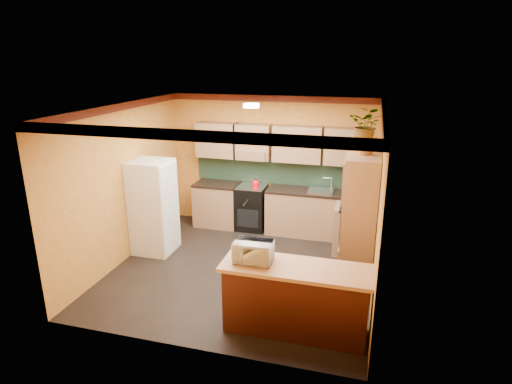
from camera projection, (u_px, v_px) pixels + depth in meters
The scene contains 15 objects.
room_shell at pixel (247, 144), 6.81m from camera, with size 4.24×4.24×2.72m.
base_cabinets_back at pixel (281, 211), 8.64m from camera, with size 3.65×0.60×0.88m, color #AC7A5B.
countertop_back at pixel (282, 189), 8.50m from camera, with size 3.65×0.62×0.04m, color black.
stove at pixel (252, 207), 8.79m from camera, with size 0.58×0.58×0.91m, color black.
kettle at pixel (256, 183), 8.55m from camera, with size 0.17×0.17×0.18m, color red, non-canonical shape.
sink at pixel (321, 191), 8.29m from camera, with size 0.48×0.40×0.03m, color silver.
base_cabinets_right at pixel (357, 230), 7.68m from camera, with size 0.60×0.80×0.88m, color #AC7A5B.
countertop_right at pixel (358, 206), 7.54m from camera, with size 0.62×0.80×0.04m, color black.
fridge at pixel (153, 207), 7.65m from camera, with size 0.68×0.66×1.70m, color white.
pantry at pixel (359, 224), 6.35m from camera, with size 0.48×0.90×2.10m, color #AC7A5B.
fern_pot at pixel (365, 149), 6.05m from camera, with size 0.22×0.22×0.16m, color #945324.
fern at pixel (367, 125), 5.95m from camera, with size 0.46×0.40×0.51m, color #AC7A5B.
breakfast_bar at pixel (296, 301), 5.47m from camera, with size 1.80×0.55×0.88m, color #43120F.
bar_top at pixel (297, 268), 5.33m from camera, with size 1.90×0.65×0.05m, color tan.
microwave at pixel (253, 251), 5.42m from camera, with size 0.49×0.33×0.27m, color white.
Camera 1 is at (1.94, -6.15, 3.44)m, focal length 30.00 mm.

